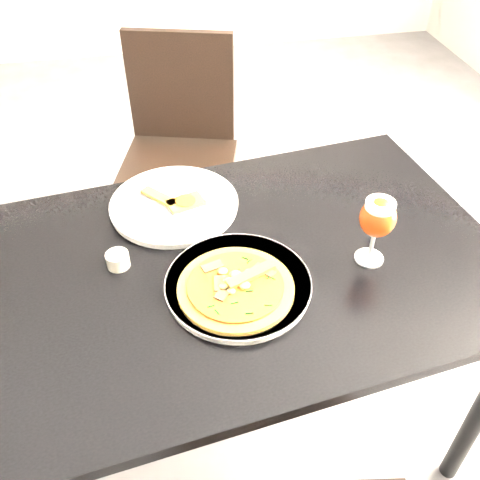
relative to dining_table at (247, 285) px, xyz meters
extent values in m
plane|color=#58585B|center=(-0.35, 0.14, -0.66)|extent=(6.00, 6.00, 0.00)
cube|color=black|center=(0.00, 0.00, 0.08)|extent=(1.29, 0.94, 0.03)
cylinder|color=black|center=(-0.58, 0.27, -0.30)|extent=(0.05, 0.05, 0.72)
cylinder|color=black|center=(0.49, 0.40, -0.30)|extent=(0.05, 0.05, 0.72)
cube|color=black|center=(-0.10, 0.84, -0.21)|extent=(0.52, 0.52, 0.04)
cylinder|color=black|center=(-0.31, 0.72, -0.44)|extent=(0.04, 0.04, 0.43)
cylinder|color=black|center=(0.02, 0.62, -0.44)|extent=(0.04, 0.04, 0.43)
cylinder|color=black|center=(-0.22, 1.05, -0.44)|extent=(0.04, 0.04, 0.43)
cylinder|color=black|center=(0.11, 0.95, -0.44)|extent=(0.04, 0.04, 0.43)
cube|color=black|center=(-0.05, 1.02, 0.05)|extent=(0.40, 0.14, 0.42)
cylinder|color=white|center=(-0.04, -0.09, 0.10)|extent=(0.43, 0.43, 0.02)
cylinder|color=olive|center=(-0.05, -0.11, 0.11)|extent=(0.25, 0.25, 0.01)
cylinder|color=#C74F10|center=(-0.05, -0.11, 0.12)|extent=(0.21, 0.21, 0.01)
cube|color=#4E3922|center=(-0.02, -0.11, 0.13)|extent=(0.05, 0.03, 0.00)
cube|color=#4E3922|center=(-0.05, -0.06, 0.13)|extent=(0.03, 0.05, 0.00)
cube|color=#4E3922|center=(-0.11, -0.11, 0.13)|extent=(0.05, 0.03, 0.00)
cube|color=#4E3922|center=(-0.05, -0.14, 0.13)|extent=(0.03, 0.05, 0.00)
ellipsoid|color=gold|center=(-0.03, -0.10, 0.13)|extent=(0.02, 0.02, 0.01)
ellipsoid|color=gold|center=(-0.04, -0.05, 0.13)|extent=(0.02, 0.02, 0.01)
ellipsoid|color=gold|center=(-0.06, -0.10, 0.13)|extent=(0.02, 0.02, 0.01)
ellipsoid|color=gold|center=(-0.11, -0.11, 0.13)|extent=(0.02, 0.02, 0.01)
ellipsoid|color=gold|center=(-0.06, -0.12, 0.13)|extent=(0.02, 0.02, 0.01)
ellipsoid|color=gold|center=(-0.03, -0.17, 0.13)|extent=(0.02, 0.02, 0.01)
ellipsoid|color=gold|center=(-0.03, -0.12, 0.13)|extent=(0.02, 0.02, 0.01)
cube|color=#0B4210|center=(-0.04, -0.10, 0.12)|extent=(0.01, 0.02, 0.00)
cube|color=#0B4210|center=(-0.05, -0.07, 0.12)|extent=(0.00, 0.02, 0.00)
cube|color=#0B4210|center=(-0.08, -0.05, 0.12)|extent=(0.01, 0.02, 0.00)
cube|color=#0B4210|center=(-0.07, -0.09, 0.12)|extent=(0.02, 0.01, 0.00)
cube|color=#0B4210|center=(-0.10, -0.10, 0.12)|extent=(0.02, 0.01, 0.00)
cube|color=#0B4210|center=(-0.06, -0.11, 0.12)|extent=(0.02, 0.01, 0.00)
cube|color=#0B4210|center=(-0.08, -0.14, 0.12)|extent=(0.01, 0.01, 0.00)
cube|color=#0B4210|center=(-0.07, -0.17, 0.12)|extent=(0.01, 0.02, 0.00)
cube|color=#0B4210|center=(-0.05, -0.14, 0.12)|extent=(0.00, 0.02, 0.00)
cube|color=#0B4210|center=(-0.02, -0.16, 0.12)|extent=(0.01, 0.02, 0.00)
cube|color=#0B4210|center=(-0.04, -0.12, 0.12)|extent=(0.02, 0.01, 0.00)
cube|color=#0B4210|center=(-0.01, -0.12, 0.12)|extent=(0.02, 0.01, 0.00)
cube|color=#0B4210|center=(0.02, -0.09, 0.12)|extent=(0.02, 0.01, 0.00)
cube|color=#0B4210|center=(-0.03, -0.09, 0.12)|extent=(0.01, 0.01, 0.00)
cube|color=olive|center=(-0.01, -0.09, 0.13)|extent=(0.12, 0.07, 0.01)
cylinder|color=white|center=(-0.15, 0.23, 0.10)|extent=(0.38, 0.38, 0.02)
cube|color=olive|center=(-0.18, 0.25, 0.11)|extent=(0.09, 0.10, 0.01)
cube|color=olive|center=(-0.12, 0.21, 0.11)|extent=(0.10, 0.08, 0.01)
cylinder|color=#C74F10|center=(-0.12, 0.21, 0.12)|extent=(0.05, 0.05, 0.00)
cube|color=olive|center=(-0.03, 0.02, 0.09)|extent=(0.10, 0.08, 0.01)
cylinder|color=beige|center=(-0.30, 0.04, 0.11)|extent=(0.05, 0.05, 0.04)
cylinder|color=gold|center=(-0.30, 0.04, 0.12)|extent=(0.05, 0.05, 0.01)
cylinder|color=#B5BABE|center=(0.28, -0.06, 0.09)|extent=(0.07, 0.07, 0.00)
cylinder|color=#B5BABE|center=(0.28, -0.06, 0.13)|extent=(0.01, 0.01, 0.07)
ellipsoid|color=#9B350F|center=(0.28, -0.06, 0.21)|extent=(0.08, 0.08, 0.09)
cylinder|color=white|center=(0.28, -0.06, 0.25)|extent=(0.07, 0.07, 0.02)
camera|label=1|loc=(-0.19, -0.89, 0.95)|focal=40.00mm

